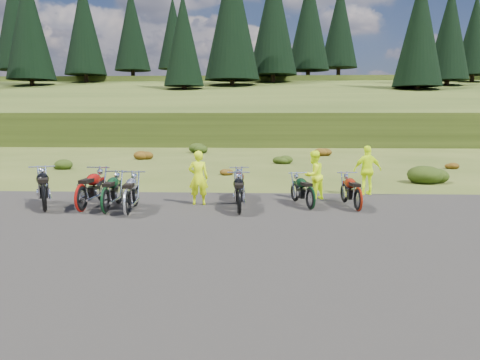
{
  "coord_description": "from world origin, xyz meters",
  "views": [
    {
      "loc": [
        1.33,
        -12.52,
        2.8
      ],
      "look_at": [
        0.71,
        0.81,
        0.94
      ],
      "focal_mm": 35.0,
      "sensor_mm": 36.0,
      "label": 1
    }
  ],
  "objects_px": {
    "person_middle": "(198,179)",
    "motorcycle_7": "(310,210)",
    "motorcycle_0": "(45,213)",
    "motorcycle_3": "(127,218)"
  },
  "relations": [
    {
      "from": "motorcycle_3",
      "to": "person_middle",
      "type": "relative_size",
      "value": 1.29
    },
    {
      "from": "motorcycle_0",
      "to": "person_middle",
      "type": "xyz_separation_m",
      "value": [
        4.27,
        1.35,
        0.84
      ]
    },
    {
      "from": "motorcycle_0",
      "to": "person_middle",
      "type": "height_order",
      "value": "person_middle"
    },
    {
      "from": "motorcycle_3",
      "to": "person_middle",
      "type": "bearing_deg",
      "value": -49.08
    },
    {
      "from": "motorcycle_3",
      "to": "motorcycle_7",
      "type": "relative_size",
      "value": 1.13
    },
    {
      "from": "person_middle",
      "to": "motorcycle_0",
      "type": "bearing_deg",
      "value": 14.38
    },
    {
      "from": "motorcycle_0",
      "to": "motorcycle_3",
      "type": "relative_size",
      "value": 1.08
    },
    {
      "from": "motorcycle_3",
      "to": "motorcycle_7",
      "type": "height_order",
      "value": "motorcycle_3"
    },
    {
      "from": "person_middle",
      "to": "motorcycle_7",
      "type": "bearing_deg",
      "value": 166.41
    },
    {
      "from": "motorcycle_3",
      "to": "person_middle",
      "type": "height_order",
      "value": "person_middle"
    }
  ]
}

